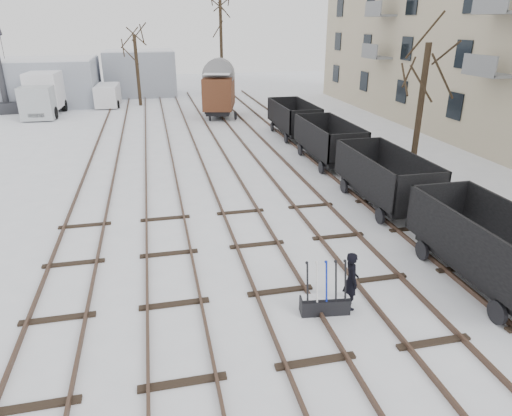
{
  "coord_description": "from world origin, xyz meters",
  "views": [
    {
      "loc": [
        -3.15,
        -10.76,
        7.19
      ],
      "look_at": [
        0.08,
        3.48,
        1.2
      ],
      "focal_mm": 32.0,
      "sensor_mm": 36.0,
      "label": 1
    }
  ],
  "objects_px": {
    "freight_wagon_a": "(489,258)",
    "box_van_wagon": "(219,91)",
    "ground_frame": "(325,303)",
    "panel_van": "(108,95)",
    "crane": "(2,80)",
    "worker": "(351,280)",
    "lorry": "(45,93)"
  },
  "relations": [
    {
      "from": "lorry",
      "to": "panel_van",
      "type": "distance_m",
      "value": 5.52
    },
    {
      "from": "box_van_wagon",
      "to": "lorry",
      "type": "xyz_separation_m",
      "value": [
        -13.82,
        4.42,
        -0.31
      ]
    },
    {
      "from": "box_van_wagon",
      "to": "crane",
      "type": "relative_size",
      "value": 0.5
    },
    {
      "from": "freight_wagon_a",
      "to": "lorry",
      "type": "xyz_separation_m",
      "value": [
        -17.62,
        31.43,
        0.89
      ]
    },
    {
      "from": "freight_wagon_a",
      "to": "crane",
      "type": "height_order",
      "value": "crane"
    },
    {
      "from": "box_van_wagon",
      "to": "panel_van",
      "type": "distance_m",
      "value": 11.74
    },
    {
      "from": "box_van_wagon",
      "to": "panel_van",
      "type": "bearing_deg",
      "value": 155.3
    },
    {
      "from": "freight_wagon_a",
      "to": "worker",
      "type": "bearing_deg",
      "value": -176.9
    },
    {
      "from": "worker",
      "to": "crane",
      "type": "relative_size",
      "value": 0.16
    },
    {
      "from": "freight_wagon_a",
      "to": "crane",
      "type": "relative_size",
      "value": 0.54
    },
    {
      "from": "worker",
      "to": "box_van_wagon",
      "type": "distance_m",
      "value": 27.28
    },
    {
      "from": "ground_frame",
      "to": "worker",
      "type": "relative_size",
      "value": 0.91
    },
    {
      "from": "panel_van",
      "to": "crane",
      "type": "distance_m",
      "value": 8.43
    },
    {
      "from": "worker",
      "to": "crane",
      "type": "height_order",
      "value": "crane"
    },
    {
      "from": "lorry",
      "to": "crane",
      "type": "distance_m",
      "value": 3.95
    },
    {
      "from": "box_van_wagon",
      "to": "panel_van",
      "type": "height_order",
      "value": "box_van_wagon"
    },
    {
      "from": "crane",
      "to": "freight_wagon_a",
      "type": "bearing_deg",
      "value": -65.39
    },
    {
      "from": "ground_frame",
      "to": "lorry",
      "type": "bearing_deg",
      "value": 118.61
    },
    {
      "from": "freight_wagon_a",
      "to": "box_van_wagon",
      "type": "height_order",
      "value": "box_van_wagon"
    },
    {
      "from": "worker",
      "to": "panel_van",
      "type": "height_order",
      "value": "panel_van"
    },
    {
      "from": "ground_frame",
      "to": "box_van_wagon",
      "type": "distance_m",
      "value": 27.43
    },
    {
      "from": "ground_frame",
      "to": "worker",
      "type": "height_order",
      "value": "worker"
    },
    {
      "from": "lorry",
      "to": "freight_wagon_a",
      "type": "bearing_deg",
      "value": -57.67
    },
    {
      "from": "ground_frame",
      "to": "crane",
      "type": "distance_m",
      "value": 37.08
    },
    {
      "from": "ground_frame",
      "to": "freight_wagon_a",
      "type": "relative_size",
      "value": 0.27
    },
    {
      "from": "crane",
      "to": "worker",
      "type": "bearing_deg",
      "value": -71.26
    },
    {
      "from": "worker",
      "to": "freight_wagon_a",
      "type": "xyz_separation_m",
      "value": [
        4.37,
        0.24,
        0.03
      ]
    },
    {
      "from": "worker",
      "to": "lorry",
      "type": "xyz_separation_m",
      "value": [
        -13.25,
        31.67,
        0.92
      ]
    },
    {
      "from": "ground_frame",
      "to": "crane",
      "type": "relative_size",
      "value": 0.15
    },
    {
      "from": "ground_frame",
      "to": "worker",
      "type": "bearing_deg",
      "value": 14.73
    },
    {
      "from": "ground_frame",
      "to": "freight_wagon_a",
      "type": "bearing_deg",
      "value": 10.9
    },
    {
      "from": "freight_wagon_a",
      "to": "panel_van",
      "type": "relative_size",
      "value": 1.23
    }
  ]
}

